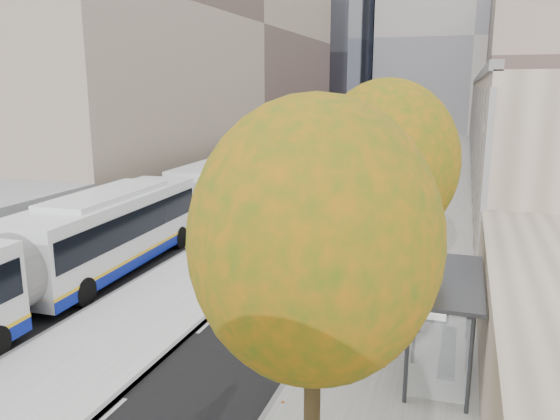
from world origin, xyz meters
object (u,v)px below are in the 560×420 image
at_px(bus_far, 251,174).
at_px(bus_shelter, 452,294).
at_px(distant_car, 315,159).
at_px(bus_near, 38,262).

bearing_deg(bus_far, bus_shelter, -57.63).
bearing_deg(distant_car, bus_near, -101.28).
relative_size(bus_near, bus_far, 0.98).
height_order(bus_shelter, bus_near, bus_near).
xyz_separation_m(bus_shelter, distant_car, (-13.45, 36.44, -1.55)).
bearing_deg(bus_far, bus_near, -91.20).
height_order(bus_shelter, distant_car, bus_shelter).
height_order(bus_near, distant_car, bus_near).
distance_m(bus_shelter, bus_near, 13.22).
xyz_separation_m(bus_near, bus_far, (-0.21, 19.82, 0.03)).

